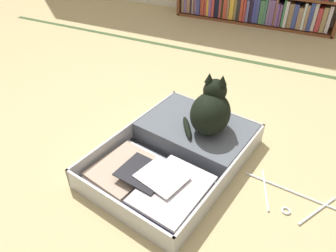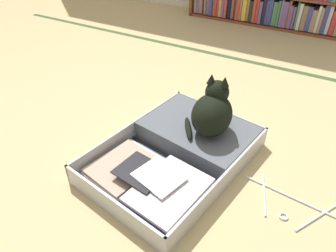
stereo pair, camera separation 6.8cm
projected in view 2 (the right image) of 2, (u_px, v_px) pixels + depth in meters
ground_plane at (155, 151)px, 1.67m from camera, size 10.00×10.00×0.00m
tatami_border at (237, 59)px, 2.58m from camera, size 4.80×0.05×0.00m
open_suitcase at (182, 150)px, 1.59m from camera, size 0.73×0.94×0.11m
black_cat at (213, 112)px, 1.56m from camera, size 0.27×0.27×0.30m
clothes_hanger at (290, 204)px, 1.38m from camera, size 0.46×0.26×0.01m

